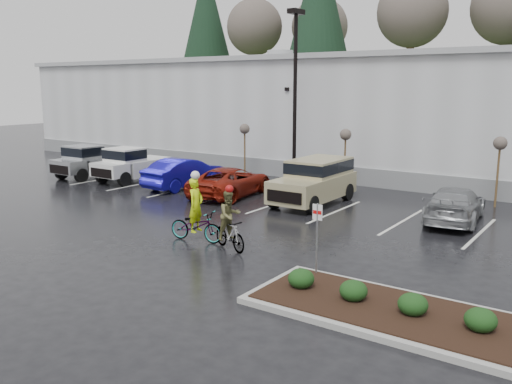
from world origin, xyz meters
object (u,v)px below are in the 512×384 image
Objects in this scene: lamppost at (295,80)px; fire_lane_sign at (317,231)px; car_far_silver at (455,205)px; car_blue at (185,173)px; suv_tan at (313,182)px; cyclist_hivis at (196,220)px; sapling_east at (500,147)px; sapling_mid at (345,138)px; car_red at (230,182)px; sapling_west at (245,132)px; cyclist_olive at (230,226)px; pickup_silver at (96,160)px; pickup_white at (137,163)px.

lamppost is 4.19× the size of fire_lane_sign.
car_blue is at bearing -3.79° from car_far_silver.
fire_lane_sign is 15.07m from car_blue.
fire_lane_sign is 0.43× the size of suv_tan.
cyclist_hivis is (-0.39, -7.75, -0.26)m from suv_tan.
sapling_east reaches higher than car_far_silver.
sapling_mid is 6.50m from car_red.
lamppost is at bearing -14.04° from sapling_west.
cyclist_hivis is 1.61m from cyclist_olive.
cyclist_hivis reaches higher than car_blue.
pickup_white is (2.96, 0.54, 0.00)m from pickup_silver.
lamppost is 1.90× the size of car_far_silver.
suv_tan reaches higher than pickup_silver.
car_far_silver is (6.33, 0.32, -0.33)m from suv_tan.
sapling_east reaches higher than cyclist_olive.
pickup_white is 3.89m from car_blue.
sapling_east is 4.36m from car_far_silver.
sapling_west and sapling_mid have the same top height.
car_red is (2.61, -4.81, -2.01)m from sapling_west.
lamppost is 1.81× the size of suv_tan.
pickup_silver is at bearing -3.75° from car_far_silver.
pickup_silver is 14.47m from suv_tan.
sapling_east reaches higher than pickup_white.
sapling_east is at bearing -108.51° from car_far_silver.
car_red is 8.02m from cyclist_hivis.
sapling_mid and sapling_east have the same top height.
pickup_silver is at bearing -177.16° from suv_tan.
pickup_white is 2.07× the size of cyclist_hivis.
pickup_silver is at bearing -161.13° from sapling_mid.
lamppost is 2.88× the size of sapling_west.
sapling_mid is 12.00m from cyclist_hivis.
cyclist_hivis reaches higher than pickup_white.
pickup_silver is (-19.38, 7.99, -0.43)m from fire_lane_sign.
suv_tan is (4.26, 0.72, 0.31)m from car_red.
sapling_east is 0.62× the size of pickup_silver.
car_blue is 1.94× the size of cyclist_hivis.
pickup_white reaches higher than car_far_silver.
fire_lane_sign is at bearing -67.51° from sapling_mid.
sapling_mid reaches higher than car_far_silver.
sapling_west reaches higher than cyclist_olive.
car_blue is at bearing 35.51° from cyclist_hivis.
pickup_silver is (-7.58, -4.81, -1.75)m from sapling_west.
sapling_mid is at bearing -8.94° from cyclist_hivis.
pickup_white reaches higher than car_red.
lamppost reaches higher than cyclist_hivis.
sapling_east is 0.66× the size of car_far_silver.
car_far_silver is 9.68m from cyclist_olive.
suv_tan reaches higher than car_red.
car_far_silver is (1.40, 9.02, -0.70)m from fire_lane_sign.
car_red is (3.35, -0.35, -0.08)m from car_blue.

